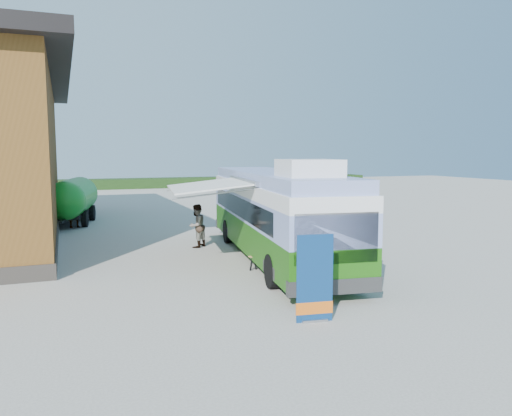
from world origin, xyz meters
name	(u,v)px	position (x,y,z in m)	size (l,w,h in m)	color
ground	(259,263)	(0.00, 0.00, 0.00)	(100.00, 100.00, 0.00)	#BCB7AD
hedge	(201,182)	(8.00, 38.00, 0.50)	(40.00, 3.00, 1.00)	#264419
bus	(275,211)	(0.77, 0.46, 1.70)	(4.06, 11.83, 3.57)	#237713
awning	(213,187)	(-1.46, 0.52, 2.60)	(3.10, 4.41, 0.51)	white
banner	(315,286)	(-1.05, -6.00, 0.81)	(0.86, 0.26, 1.98)	navy
picnic_table	(276,253)	(0.11, -1.20, 0.57)	(1.69, 1.61, 0.77)	#AA7C50
person_a	(74,208)	(-5.70, 10.85, 0.99)	(0.72, 0.47, 1.98)	#999999
person_b	(197,226)	(-1.29, 3.50, 0.86)	(0.84, 0.65, 1.72)	#999999
slurry_tanker	(73,198)	(-5.70, 12.23, 1.37)	(2.72, 6.37, 2.38)	#198C25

